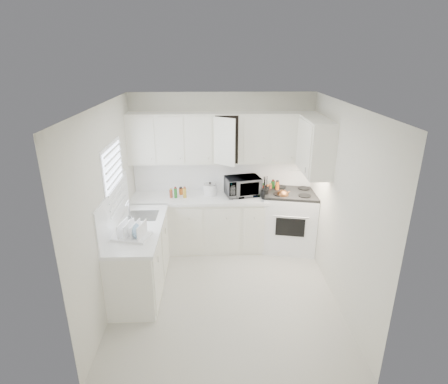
{
  "coord_description": "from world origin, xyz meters",
  "views": [
    {
      "loc": [
        -0.16,
        -4.35,
        3.16
      ],
      "look_at": [
        0.0,
        0.7,
        1.25
      ],
      "focal_mm": 29.36,
      "sensor_mm": 36.0,
      "label": 1
    }
  ],
  "objects_px": {
    "utensil_crock": "(265,187)",
    "rice_cooker": "(210,189)",
    "dish_rack": "(131,229)",
    "tea_kettle": "(283,194)",
    "microwave": "(243,184)",
    "stove": "(290,212)"
  },
  "relations": [
    {
      "from": "stove",
      "to": "utensil_crock",
      "type": "bearing_deg",
      "value": -158.17
    },
    {
      "from": "microwave",
      "to": "rice_cooker",
      "type": "bearing_deg",
      "value": 163.83
    },
    {
      "from": "tea_kettle",
      "to": "rice_cooker",
      "type": "relative_size",
      "value": 1.04
    },
    {
      "from": "stove",
      "to": "tea_kettle",
      "type": "relative_size",
      "value": 5.77
    },
    {
      "from": "stove",
      "to": "dish_rack",
      "type": "height_order",
      "value": "stove"
    },
    {
      "from": "tea_kettle",
      "to": "rice_cooker",
      "type": "bearing_deg",
      "value": 151.38
    },
    {
      "from": "tea_kettle",
      "to": "dish_rack",
      "type": "relative_size",
      "value": 0.52
    },
    {
      "from": "stove",
      "to": "dish_rack",
      "type": "relative_size",
      "value": 3.01
    },
    {
      "from": "utensil_crock",
      "to": "rice_cooker",
      "type": "bearing_deg",
      "value": 167.41
    },
    {
      "from": "stove",
      "to": "dish_rack",
      "type": "bearing_deg",
      "value": -138.15
    },
    {
      "from": "dish_rack",
      "to": "utensil_crock",
      "type": "bearing_deg",
      "value": 47.17
    },
    {
      "from": "tea_kettle",
      "to": "microwave",
      "type": "xyz_separation_m",
      "value": [
        -0.63,
        0.25,
        0.09
      ]
    },
    {
      "from": "utensil_crock",
      "to": "dish_rack",
      "type": "bearing_deg",
      "value": -145.49
    },
    {
      "from": "rice_cooker",
      "to": "dish_rack",
      "type": "distance_m",
      "value": 1.8
    },
    {
      "from": "dish_rack",
      "to": "tea_kettle",
      "type": "bearing_deg",
      "value": 42.09
    },
    {
      "from": "tea_kettle",
      "to": "dish_rack",
      "type": "xyz_separation_m",
      "value": [
        -2.17,
        -1.22,
        0.03
      ]
    },
    {
      "from": "tea_kettle",
      "to": "utensil_crock",
      "type": "bearing_deg",
      "value": 149.6
    },
    {
      "from": "utensil_crock",
      "to": "microwave",
      "type": "bearing_deg",
      "value": 153.75
    },
    {
      "from": "microwave",
      "to": "rice_cooker",
      "type": "height_order",
      "value": "microwave"
    },
    {
      "from": "tea_kettle",
      "to": "utensil_crock",
      "type": "relative_size",
      "value": 0.59
    },
    {
      "from": "rice_cooker",
      "to": "dish_rack",
      "type": "height_order",
      "value": "dish_rack"
    },
    {
      "from": "rice_cooker",
      "to": "utensil_crock",
      "type": "distance_m",
      "value": 0.92
    }
  ]
}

